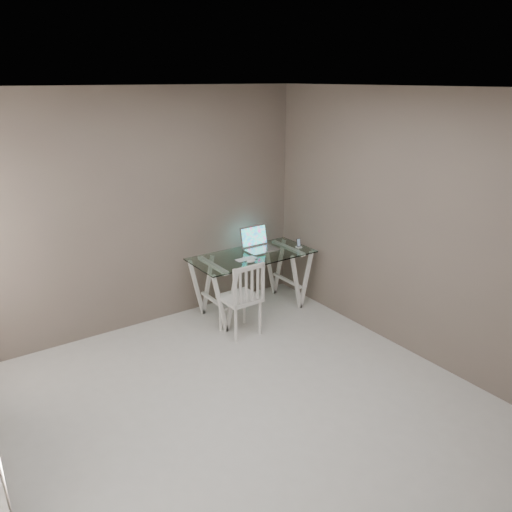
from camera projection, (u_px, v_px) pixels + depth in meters
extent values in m
plane|color=beige|center=(257.00, 419.00, 4.30)|extent=(4.50, 4.50, 0.00)
cube|color=white|center=(257.00, 89.00, 3.38)|extent=(4.00, 4.50, 0.02)
cube|color=#675A51|center=(143.00, 212.00, 5.58)|extent=(4.00, 0.02, 2.70)
cube|color=#675A51|center=(424.00, 231.00, 4.91)|extent=(0.02, 4.50, 2.70)
cube|color=silver|center=(252.00, 255.00, 6.04)|extent=(1.50, 0.70, 0.01)
cube|color=white|center=(214.00, 294.00, 5.87)|extent=(0.24, 0.62, 0.72)
cube|color=white|center=(287.00, 275.00, 6.46)|extent=(0.24, 0.62, 0.72)
cube|color=silver|center=(240.00, 298.00, 5.61)|extent=(0.40, 0.40, 0.04)
cylinder|color=silver|center=(236.00, 325.00, 5.48)|extent=(0.03, 0.03, 0.41)
cylinder|color=silver|center=(260.00, 318.00, 5.65)|extent=(0.03, 0.03, 0.41)
cylinder|color=silver|center=(221.00, 314.00, 5.73)|extent=(0.03, 0.03, 0.41)
cylinder|color=silver|center=(244.00, 307.00, 5.90)|extent=(0.03, 0.03, 0.41)
cube|color=silver|center=(249.00, 285.00, 5.39)|extent=(0.40, 0.03, 0.45)
cube|color=silver|center=(261.00, 250.00, 6.19)|extent=(0.39, 0.27, 0.02)
cube|color=#19D899|center=(254.00, 236.00, 6.27)|extent=(0.39, 0.07, 0.26)
cube|color=silver|center=(246.00, 259.00, 5.88)|extent=(0.27, 0.11, 0.01)
ellipsoid|color=white|center=(251.00, 261.00, 5.79)|extent=(0.12, 0.07, 0.04)
cube|color=white|center=(299.00, 247.00, 6.29)|extent=(0.06, 0.06, 0.01)
cube|color=black|center=(298.00, 243.00, 6.28)|extent=(0.05, 0.03, 0.10)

